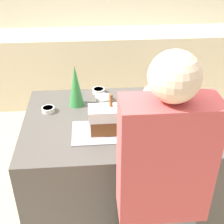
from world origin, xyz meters
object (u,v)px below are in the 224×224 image
Objects in this scene: decorative_tree at (76,86)px; candy_bowl_beside_tree at (104,99)px; candy_bowl_front_corner at (99,91)px; mug at (176,103)px; candy_bowl_far_left at (143,102)px; baking_tray at (104,132)px; candy_bowl_far_right at (48,109)px; gingerbread_house at (104,119)px; person at (160,200)px.

decorative_tree reaches higher than candy_bowl_beside_tree.
mug reaches higher than candy_bowl_front_corner.
mug is (0.24, -0.06, 0.02)m from candy_bowl_far_left.
decorative_tree reaches higher than baking_tray.
decorative_tree is at bearing 171.66° from mug.
mug is at bearing -14.61° from candy_bowl_far_left.
decorative_tree is 0.53m from candy_bowl_far_left.
candy_bowl_far_left is (0.32, 0.35, 0.02)m from baking_tray.
candy_bowl_far_right is (-0.42, -0.12, -0.00)m from candy_bowl_beside_tree.
candy_bowl_beside_tree is (0.02, 0.43, -0.08)m from gingerbread_house.
candy_bowl_front_corner reaches higher than candy_bowl_far_right.
candy_bowl_far_left is at bearing -35.09° from candy_bowl_front_corner.
candy_bowl_far_left is (0.30, -0.08, 0.00)m from candy_bowl_beside_tree.
candy_bowl_front_corner is (-0.03, 0.15, -0.00)m from candy_bowl_beside_tree.
candy_bowl_front_corner is at bearing 144.91° from candy_bowl_far_left.
candy_bowl_far_right is at bearing -144.92° from candy_bowl_front_corner.
candy_bowl_far_right is (-0.40, 0.31, -0.09)m from gingerbread_house.
candy_bowl_far_left is 0.25m from mug.
mug is (0.54, -0.15, 0.02)m from candy_bowl_beside_tree.
candy_bowl_far_left is at bearing 3.18° from candy_bowl_far_right.
candy_bowl_far_left is at bearing -5.31° from decorative_tree.
candy_bowl_far_left reaches higher than candy_bowl_front_corner.
candy_bowl_front_corner is (-0.33, 0.23, -0.01)m from candy_bowl_far_left.
candy_bowl_far_right is (-0.72, -0.04, -0.01)m from candy_bowl_far_left.
mug is at bearing -8.34° from decorative_tree.
gingerbread_house reaches higher than candy_bowl_far_left.
person reaches higher than baking_tray.
candy_bowl_front_corner is 0.06× the size of person.
baking_tray is 1.60× the size of gingerbread_house.
gingerbread_house is 0.44m from candy_bowl_beside_tree.
baking_tray is 3.16× the size of candy_bowl_far_left.
decorative_tree is at bearing 115.71° from baking_tray.
candy_bowl_beside_tree is (0.02, 0.43, 0.02)m from baking_tray.
mug is at bearing 71.13° from person.
decorative_tree is at bearing 174.69° from candy_bowl_far_left.
decorative_tree is 2.41× the size of candy_bowl_far_left.
candy_bowl_beside_tree is at bearing 164.71° from mug.
person reaches higher than candy_bowl_front_corner.
candy_bowl_far_right is (-0.40, 0.31, 0.02)m from baking_tray.
candy_bowl_far_left is (0.32, 0.35, -0.08)m from gingerbread_house.
baking_tray is 4.63× the size of mug.
candy_bowl_front_corner is at bearing 91.11° from baking_tray.
candy_bowl_front_corner is at bearing 91.16° from gingerbread_house.
person is (0.26, -0.60, -0.13)m from gingerbread_house.
mug is 0.05× the size of person.
candy_bowl_beside_tree is (0.21, 0.04, -0.14)m from decorative_tree.
candy_bowl_far_right reaches higher than baking_tray.
baking_tray is at bearing -37.40° from candy_bowl_far_right.
baking_tray is at bearing -64.29° from decorative_tree.
candy_bowl_far_right is 0.06× the size of person.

